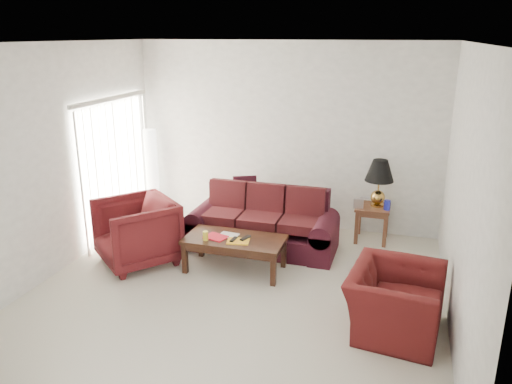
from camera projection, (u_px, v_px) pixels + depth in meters
floor at (236, 291)px, 6.27m from camera, size 5.00×5.00×0.00m
blinds at (117, 168)px, 7.80m from camera, size 0.10×2.00×2.16m
sofa at (262, 220)px, 7.39m from camera, size 2.20×0.97×0.89m
throw_pillow at (245, 187)px, 8.16m from camera, size 0.42×0.32×0.39m
end_table at (372, 223)px, 7.74m from camera, size 0.55×0.55×0.56m
table_lamp at (379, 183)px, 7.55m from camera, size 0.50×0.50×0.73m
clock at (358, 203)px, 7.55m from camera, size 0.16×0.08×0.15m
blue_canister at (387, 205)px, 7.47m from camera, size 0.10×0.10×0.15m
picture_frame at (365, 198)px, 7.79m from camera, size 0.14×0.17×0.05m
floor_lamp at (152, 173)px, 8.66m from camera, size 0.32×0.32×1.56m
armchair_left at (137, 232)px, 6.93m from camera, size 1.41×1.41×0.92m
armchair_right at (395, 301)px, 5.35m from camera, size 1.07×1.19×0.70m
coffee_table at (235, 254)px, 6.77m from camera, size 1.50×1.15×0.47m
magazine_red at (216, 237)px, 6.71m from camera, size 0.35×0.29×0.02m
magazine_white at (229, 235)px, 6.77m from camera, size 0.27×0.21×0.01m
magazine_orange at (238, 241)px, 6.57m from camera, size 0.32×0.26×0.02m
remote_a at (234, 239)px, 6.59m from camera, size 0.06×0.16×0.02m
remote_b at (245, 238)px, 6.63m from camera, size 0.11×0.19×0.02m
yellow_glass at (205, 236)px, 6.61m from camera, size 0.08×0.08×0.12m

